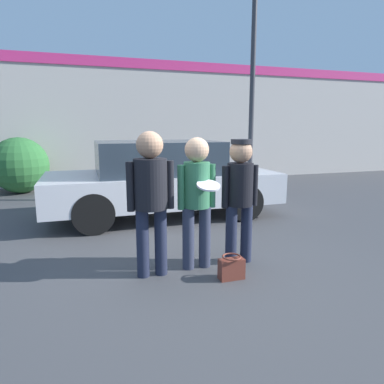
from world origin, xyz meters
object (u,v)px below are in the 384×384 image
object	(u,v)px
parked_car_near	(161,179)
shrub	(20,165)
person_left	(151,191)
street_lamp	(262,36)
person_middle_with_frisbee	(197,193)
handbag	(231,268)
person_right	(240,191)

from	to	relation	value
parked_car_near	shrub	xyz separation A→B (m)	(-3.13, 3.69, 0.00)
shrub	person_left	bearing A→B (deg)	-70.04
street_lamp	person_left	bearing A→B (deg)	-132.96
person_middle_with_frisbee	street_lamp	xyz separation A→B (m)	(2.81, 3.59, 2.90)
person_left	shrub	bearing A→B (deg)	109.96
person_left	street_lamp	size ratio (longest dim) A/B	0.27
person_middle_with_frisbee	handbag	size ratio (longest dim) A/B	5.52
person_middle_with_frisbee	person_right	world-z (taller)	person_middle_with_frisbee
person_middle_with_frisbee	shrub	world-z (taller)	person_middle_with_frisbee
parked_car_near	person_right	bearing A→B (deg)	-81.60
street_lamp	handbag	world-z (taller)	street_lamp
person_left	person_middle_with_frisbee	distance (m)	0.60
person_left	shrub	xyz separation A→B (m)	(-2.36, 6.49, -0.28)
shrub	handbag	world-z (taller)	shrub
parked_car_near	street_lamp	size ratio (longest dim) A/B	0.71
person_middle_with_frisbee	parked_car_near	world-z (taller)	person_middle_with_frisbee
person_middle_with_frisbee	parked_car_near	size ratio (longest dim) A/B	0.37
person_middle_with_frisbee	shrub	bearing A→B (deg)	114.60
person_middle_with_frisbee	person_right	bearing A→B (deg)	0.04
street_lamp	shrub	bearing A→B (deg)	153.70
person_right	handbag	distance (m)	1.00
person_right	parked_car_near	distance (m)	2.78
person_middle_with_frisbee	parked_car_near	xyz separation A→B (m)	(0.18, 2.75, -0.21)
person_left	parked_car_near	size ratio (longest dim) A/B	0.38
person_middle_with_frisbee	handbag	xyz separation A→B (m)	(0.28, -0.45, -0.84)
person_right	shrub	distance (m)	7.35
person_left	parked_car_near	xyz separation A→B (m)	(0.77, 2.80, -0.28)
street_lamp	parked_car_near	bearing A→B (deg)	-162.14
person_left	person_middle_with_frisbee	bearing A→B (deg)	5.39
person_left	street_lamp	bearing A→B (deg)	47.04
parked_car_near	shrub	world-z (taller)	shrub
parked_car_near	person_middle_with_frisbee	bearing A→B (deg)	-93.79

